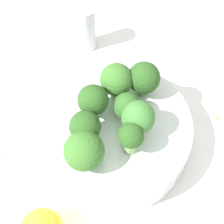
# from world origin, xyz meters

# --- Properties ---
(ground_plane) EXTENTS (3.00, 3.00, 0.00)m
(ground_plane) POSITION_xyz_m (0.00, 0.00, 0.00)
(ground_plane) COLOR white
(bowl) EXTENTS (0.22, 0.22, 0.05)m
(bowl) POSITION_xyz_m (0.00, 0.00, 0.03)
(bowl) COLOR silver
(bowl) RESTS_ON ground_plane
(broccoli_floret_0) EXTENTS (0.04, 0.04, 0.06)m
(broccoli_floret_0) POSITION_xyz_m (-0.05, 0.00, 0.09)
(broccoli_floret_0) COLOR #8EB770
(broccoli_floret_0) RESTS_ON bowl
(broccoli_floret_1) EXTENTS (0.04, 0.04, 0.06)m
(broccoli_floret_1) POSITION_xyz_m (0.03, -0.03, 0.09)
(broccoli_floret_1) COLOR #7A9E5B
(broccoli_floret_1) RESTS_ON bowl
(broccoli_floret_2) EXTENTS (0.04, 0.04, 0.06)m
(broccoli_floret_2) POSITION_xyz_m (-0.06, 0.04, 0.09)
(broccoli_floret_2) COLOR #7A9E5B
(broccoli_floret_2) RESTS_ON bowl
(broccoli_floret_3) EXTENTS (0.03, 0.03, 0.05)m
(broccoli_floret_3) POSITION_xyz_m (0.04, 0.03, 0.09)
(broccoli_floret_3) COLOR #84AD66
(broccoli_floret_3) RESTS_ON bowl
(broccoli_floret_4) EXTENTS (0.04, 0.04, 0.05)m
(broccoli_floret_4) POSITION_xyz_m (-0.01, 0.02, 0.08)
(broccoli_floret_4) COLOR #8EB770
(broccoli_floret_4) RESTS_ON bowl
(broccoli_floret_5) EXTENTS (0.04, 0.04, 0.06)m
(broccoli_floret_5) POSITION_xyz_m (-0.01, -0.03, 0.09)
(broccoli_floret_5) COLOR #84AD66
(broccoli_floret_5) RESTS_ON bowl
(broccoli_floret_6) EXTENTS (0.04, 0.04, 0.06)m
(broccoli_floret_6) POSITION_xyz_m (0.01, 0.03, 0.09)
(broccoli_floret_6) COLOR #8EB770
(broccoli_floret_6) RESTS_ON bowl
(broccoli_floret_7) EXTENTS (0.05, 0.05, 0.06)m
(broccoli_floret_7) POSITION_xyz_m (0.06, -0.03, 0.09)
(broccoli_floret_7) COLOR #7A9E5B
(broccoli_floret_7) RESTS_ON bowl
(pepper_shaker) EXTENTS (0.03, 0.03, 0.08)m
(pepper_shaker) POSITION_xyz_m (-0.18, -0.07, 0.04)
(pepper_shaker) COLOR #B2B7BC
(pepper_shaker) RESTS_ON ground_plane
(almond_crumb_0) EXTENTS (0.00, 0.01, 0.01)m
(almond_crumb_0) POSITION_xyz_m (0.04, -0.15, 0.00)
(almond_crumb_0) COLOR tan
(almond_crumb_0) RESTS_ON ground_plane
(almond_crumb_1) EXTENTS (0.01, 0.01, 0.01)m
(almond_crumb_1) POSITION_xyz_m (-0.06, 0.15, 0.00)
(almond_crumb_1) COLOR #AD7F4C
(almond_crumb_1) RESTS_ON ground_plane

